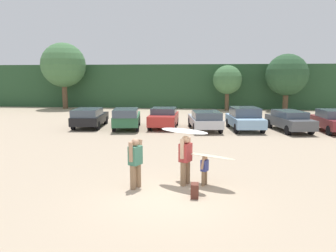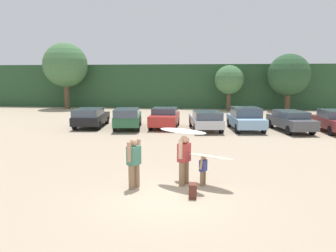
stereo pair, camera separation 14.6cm
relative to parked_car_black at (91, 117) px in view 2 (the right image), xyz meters
name	(u,v)px [view 2 (the right image)]	position (x,y,z in m)	size (l,w,h in m)	color
ground_plane	(165,197)	(7.35, -13.28, -0.77)	(120.00, 120.00, 0.00)	tan
hillside_ridge	(199,85)	(7.35, 20.99, 1.79)	(108.00, 12.00, 5.13)	#284C2D
tree_center_left	(65,65)	(-7.84, 13.37, 4.23)	(5.07, 5.07, 7.56)	brown
tree_left	(229,80)	(10.84, 13.43, 2.57)	(3.15, 3.15, 4.95)	brown
tree_far_right	(289,75)	(17.03, 13.20, 3.11)	(4.42, 4.42, 6.11)	brown
parked_car_black	(91,117)	(0.00, 0.00, 0.00)	(2.40, 4.59, 1.44)	black
parked_car_forest_green	(128,117)	(2.91, -0.40, 0.05)	(2.48, 4.77, 1.53)	#2D6642
parked_car_red	(165,117)	(5.47, 0.43, -0.01)	(1.97, 3.95, 1.47)	#B72D28
parked_car_silver	(206,120)	(8.48, -0.41, -0.01)	(2.56, 4.65, 1.39)	silver
parked_car_sky_blue	(246,118)	(11.24, 0.07, 0.05)	(2.45, 4.37, 1.60)	#84ADD1
parked_car_dark_gray	(291,120)	(14.23, -0.02, -0.01)	(2.61, 4.68, 1.40)	#4C4F54
parked_car_maroon	(335,121)	(17.11, -0.09, 0.02)	(2.07, 4.13, 1.51)	maroon
person_adult	(184,157)	(7.83, -12.04, 0.20)	(0.47, 0.63, 1.73)	#8C6B4C
person_child	(203,168)	(8.49, -12.03, -0.17)	(0.30, 0.48, 1.06)	#8C6B4C
person_companion	(134,160)	(6.20, -12.58, 0.19)	(0.46, 0.66, 1.70)	#8C6B4C
surfboard_white	(182,131)	(7.78, -12.10, 1.13)	(1.86, 1.38, 0.13)	white
surfboard_cream	(203,155)	(8.50, -11.95, 0.27)	(2.29, 1.58, 0.17)	beige
backpack_dropped	(193,191)	(8.20, -13.25, -0.55)	(0.24, 0.34, 0.45)	#592D23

